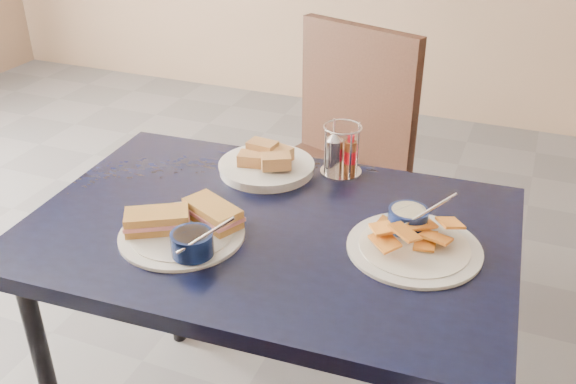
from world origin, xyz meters
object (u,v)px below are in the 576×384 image
at_px(plantain_plate, 412,237).
at_px(condiment_caddy, 340,153).
at_px(chair_far, 329,150).
at_px(sandwich_plate, 185,228).
at_px(dining_table, 270,251).
at_px(bread_basket, 267,164).

xyz_separation_m(plantain_plate, condiment_caddy, (-0.25, 0.27, 0.04)).
xyz_separation_m(chair_far, condiment_caddy, (0.19, -0.49, 0.24)).
bearing_deg(plantain_plate, chair_far, 120.02).
xyz_separation_m(sandwich_plate, condiment_caddy, (0.22, 0.43, 0.03)).
bearing_deg(dining_table, condiment_caddy, 77.48).
relative_size(bread_basket, condiment_caddy, 1.84).
xyz_separation_m(dining_table, bread_basket, (-0.11, 0.24, 0.10)).
relative_size(chair_far, bread_basket, 3.95).
height_order(chair_far, sandwich_plate, chair_far).
bearing_deg(sandwich_plate, chair_far, 88.05).
bearing_deg(condiment_caddy, dining_table, -102.52).
bearing_deg(chair_far, bread_basket, -89.18).
relative_size(chair_far, plantain_plate, 3.39).
bearing_deg(plantain_plate, dining_table, -172.83).
bearing_deg(sandwich_plate, condiment_caddy, 62.85).
bearing_deg(condiment_caddy, bread_basket, -159.24).
distance_m(dining_table, condiment_caddy, 0.34).
distance_m(chair_far, bread_basket, 0.60).
bearing_deg(chair_far, plantain_plate, -59.98).
relative_size(dining_table, chair_far, 1.16).
relative_size(sandwich_plate, plantain_plate, 1.05).
bearing_deg(dining_table, chair_far, 98.47).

